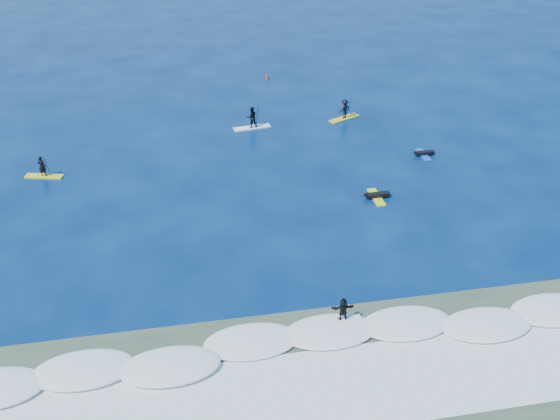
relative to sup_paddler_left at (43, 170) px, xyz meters
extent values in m
plane|color=#031841|center=(15.49, -10.25, -0.60)|extent=(160.00, 160.00, 0.00)
cube|color=#334537|center=(15.49, -24.25, -0.59)|extent=(90.00, 13.00, 0.01)
cube|color=white|center=(15.49, -20.25, -0.60)|extent=(40.00, 6.00, 0.30)
cube|color=silver|center=(15.49, -23.25, -0.60)|extent=(34.00, 5.00, 0.02)
cube|color=#D1D417|center=(0.00, 0.00, -0.55)|extent=(2.82, 1.34, 0.09)
imported|color=black|center=(0.00, 0.00, 0.28)|extent=(0.65, 0.51, 1.57)
cylinder|color=black|center=(0.39, -0.10, 0.22)|extent=(0.20, 0.62, 1.83)
cube|color=black|center=(0.39, -0.10, -0.65)|extent=(0.11, 0.03, 0.27)
cube|color=white|center=(16.15, 5.81, -0.55)|extent=(3.22, 1.23, 0.10)
imported|color=black|center=(16.15, 5.81, 0.41)|extent=(0.97, 0.80, 1.81)
cylinder|color=black|center=(16.62, 5.88, 0.34)|extent=(0.15, 0.72, 2.11)
cube|color=black|center=(16.62, 5.88, -0.65)|extent=(0.13, 0.03, 0.31)
cube|color=yellow|center=(24.35, 6.31, -0.55)|extent=(2.95, 1.91, 0.10)
imported|color=black|center=(24.35, 6.31, 0.34)|extent=(1.25, 1.03, 1.68)
cylinder|color=black|center=(24.75, 6.50, 0.28)|extent=(0.33, 0.63, 1.96)
cube|color=black|center=(24.75, 6.50, -0.65)|extent=(0.12, 0.03, 0.29)
cube|color=yellow|center=(22.95, -7.22, -0.54)|extent=(0.64, 2.36, 0.11)
cube|color=black|center=(23.06, -7.22, -0.35)|extent=(1.63, 0.44, 0.27)
sphere|color=black|center=(22.14, -7.23, -0.24)|extent=(0.27, 0.27, 0.27)
cube|color=#1848B7|center=(28.55, -1.65, -0.55)|extent=(0.57, 2.11, 0.10)
cube|color=black|center=(28.65, -1.65, -0.38)|extent=(1.46, 0.39, 0.24)
sphere|color=black|center=(27.83, -1.65, -0.28)|extent=(0.24, 0.24, 0.24)
cube|color=silver|center=(17.32, -19.06, -0.40)|extent=(1.97, 0.58, 0.10)
imported|color=black|center=(17.32, -19.06, 0.31)|extent=(1.23, 0.42, 1.31)
cylinder|color=red|center=(19.32, 17.18, -0.39)|extent=(0.26, 0.26, 0.42)
cone|color=red|center=(19.32, 17.18, -0.07)|extent=(0.19, 0.19, 0.21)
camera|label=1|loc=(9.82, -42.38, 21.31)|focal=40.00mm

